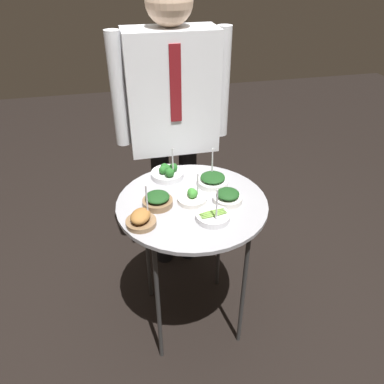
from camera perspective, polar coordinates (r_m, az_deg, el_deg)
name	(u,v)px	position (r m, az deg, el deg)	size (l,w,h in m)	color
ground_plane	(192,315)	(2.19, 0.00, -18.26)	(8.00, 8.00, 0.00)	black
serving_cart	(192,212)	(1.69, 0.00, -3.08)	(0.67, 0.67, 0.77)	#939399
bowl_spinach_mid_left	(213,180)	(1.77, 3.17, 1.81)	(0.15, 0.15, 0.17)	white
bowl_spinach_front_left	(158,200)	(1.63, -5.28, -1.24)	(0.13, 0.13, 0.06)	brown
bowl_asparagus_front_right	(213,217)	(1.54, 3.22, -3.75)	(0.14, 0.14, 0.17)	silver
bowl_broccoli_center	(192,198)	(1.65, 0.04, -0.87)	(0.13, 0.13, 0.13)	silver
bowl_broccoli_back_left	(168,173)	(1.82, -3.73, 2.93)	(0.16, 0.16, 0.17)	silver
bowl_roast_front_center	(141,219)	(1.52, -7.80, -4.10)	(0.13, 0.13, 0.17)	brown
bowl_spinach_mid_right	(228,197)	(1.65, 5.46, -0.74)	(0.13, 0.13, 0.06)	silver
waiter_figure	(172,107)	(1.97, -3.04, 12.84)	(0.60, 0.23, 1.63)	black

